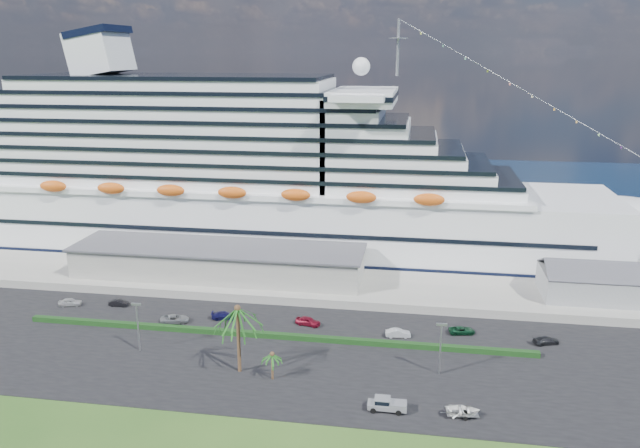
% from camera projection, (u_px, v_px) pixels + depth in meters
% --- Properties ---
extents(ground, '(420.00, 420.00, 0.00)m').
position_uv_depth(ground, '(299.00, 391.00, 89.70)').
color(ground, '#244B19').
rests_on(ground, ground).
extents(asphalt_lot, '(140.00, 38.00, 0.12)m').
position_uv_depth(asphalt_lot, '(312.00, 355.00, 100.15)').
color(asphalt_lot, black).
rests_on(asphalt_lot, ground).
extents(wharf, '(240.00, 20.00, 1.80)m').
position_uv_depth(wharf, '(336.00, 286.00, 127.52)').
color(wharf, gray).
rests_on(wharf, ground).
extents(water, '(420.00, 160.00, 0.02)m').
position_uv_depth(water, '(372.00, 194.00, 213.39)').
color(water, '#0B1F33').
rests_on(water, ground).
extents(cruise_ship, '(191.00, 38.00, 54.00)m').
position_uv_depth(cruise_ship, '(261.00, 183.00, 149.46)').
color(cruise_ship, silver).
rests_on(cruise_ship, ground).
extents(terminal_building, '(61.00, 15.00, 6.30)m').
position_uv_depth(terminal_building, '(218.00, 260.00, 130.27)').
color(terminal_building, gray).
rests_on(terminal_building, wharf).
extents(port_shed, '(24.00, 12.31, 7.37)m').
position_uv_depth(port_shed, '(607.00, 284.00, 118.59)').
color(port_shed, gray).
rests_on(port_shed, wharf).
extents(hedge, '(88.00, 1.10, 0.90)m').
position_uv_depth(hedge, '(271.00, 335.00, 106.00)').
color(hedge, black).
rests_on(hedge, asphalt_lot).
extents(lamp_post_left, '(1.60, 0.35, 8.27)m').
position_uv_depth(lamp_post_left, '(138.00, 321.00, 100.19)').
color(lamp_post_left, gray).
rests_on(lamp_post_left, asphalt_lot).
extents(lamp_post_right, '(1.60, 0.35, 8.27)m').
position_uv_depth(lamp_post_right, '(441.00, 342.00, 92.81)').
color(lamp_post_right, gray).
rests_on(lamp_post_right, asphalt_lot).
extents(palm_tall, '(8.82, 8.82, 11.13)m').
position_uv_depth(palm_tall, '(238.00, 316.00, 92.59)').
color(palm_tall, '#47301E').
rests_on(palm_tall, ground).
extents(palm_short, '(3.53, 3.53, 4.56)m').
position_uv_depth(palm_short, '(272.00, 357.00, 91.79)').
color(palm_short, '#47301E').
rests_on(palm_short, ground).
extents(parked_car_0, '(4.59, 2.79, 1.46)m').
position_uv_depth(parked_car_0, '(70.00, 302.00, 119.31)').
color(parked_car_0, '#B4B3B5').
rests_on(parked_car_0, asphalt_lot).
extents(parked_car_1, '(3.80, 1.41, 1.24)m').
position_uv_depth(parked_car_1, '(119.00, 303.00, 119.20)').
color(parked_car_1, black).
rests_on(parked_car_1, asphalt_lot).
extents(parked_car_2, '(5.50, 3.66, 1.40)m').
position_uv_depth(parked_car_2, '(175.00, 319.00, 111.85)').
color(parked_car_2, gray).
rests_on(parked_car_2, asphalt_lot).
extents(parked_car_3, '(4.98, 2.79, 1.36)m').
position_uv_depth(parked_car_3, '(225.00, 316.00, 113.36)').
color(parked_car_3, '#151448').
rests_on(parked_car_3, asphalt_lot).
extents(parked_car_4, '(4.80, 2.80, 1.53)m').
position_uv_depth(parked_car_4, '(308.00, 321.00, 110.78)').
color(parked_car_4, maroon).
rests_on(parked_car_4, asphalt_lot).
extents(parked_car_5, '(4.40, 2.04, 1.40)m').
position_uv_depth(parked_car_5, '(398.00, 333.00, 106.23)').
color(parked_car_5, silver).
rests_on(parked_car_5, asphalt_lot).
extents(parked_car_6, '(4.81, 2.89, 1.25)m').
position_uv_depth(parked_car_6, '(462.00, 330.00, 107.46)').
color(parked_car_6, '#0D361E').
rests_on(parked_car_6, asphalt_lot).
extents(parked_car_7, '(4.77, 3.19, 1.28)m').
position_uv_depth(parked_car_7, '(546.00, 340.00, 103.66)').
color(parked_car_7, black).
rests_on(parked_car_7, asphalt_lot).
extents(pickup_truck, '(5.30, 2.12, 1.87)m').
position_uv_depth(pickup_truck, '(387.00, 404.00, 84.26)').
color(pickup_truck, black).
rests_on(pickup_truck, asphalt_lot).
extents(boat_trailer, '(5.37, 3.77, 1.51)m').
position_uv_depth(boat_trailer, '(463.00, 410.00, 82.76)').
color(boat_trailer, gray).
rests_on(boat_trailer, asphalt_lot).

